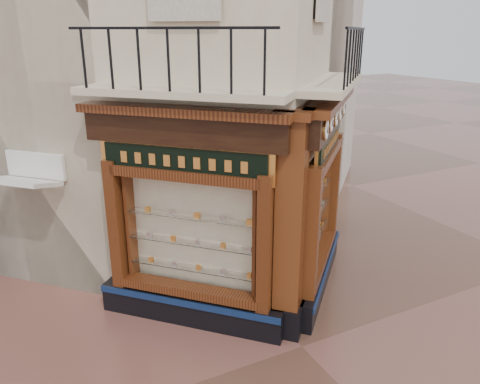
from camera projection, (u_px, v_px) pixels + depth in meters
ground at (302, 347)px, 7.99m from camera, size 80.00×80.00×0.00m
neighbour_left at (51, 15)px, 12.42m from camera, size 11.31×11.31×11.00m
neighbour_right at (220, 17)px, 14.53m from camera, size 11.31×11.31×11.00m
shopfront_left at (188, 223)px, 8.07m from camera, size 2.86×2.86×3.98m
shopfront_right at (321, 198)px, 9.27m from camera, size 2.86×2.86×3.98m
corner_pilaster at (290, 232)px, 7.78m from camera, size 0.85×0.85×3.98m
balcony at (263, 87)px, 7.87m from camera, size 5.94×2.97×1.03m
clock_a at (325, 129)px, 7.47m from camera, size 0.28×0.28×0.35m
clock_b at (331, 123)px, 7.99m from camera, size 0.27×0.27×0.33m
clock_c at (336, 116)px, 8.60m from camera, size 0.31×0.31×0.39m
clock_d at (340, 111)px, 9.15m from camera, size 0.31×0.31×0.39m
clock_e at (343, 107)px, 9.70m from camera, size 0.28×0.28×0.34m
awning at (39, 298)px, 9.44m from camera, size 1.47×1.47×0.26m
signboard_left at (183, 161)px, 7.63m from camera, size 2.23×2.23×0.60m
signboard_right at (328, 143)px, 8.88m from camera, size 1.91×1.91×0.51m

